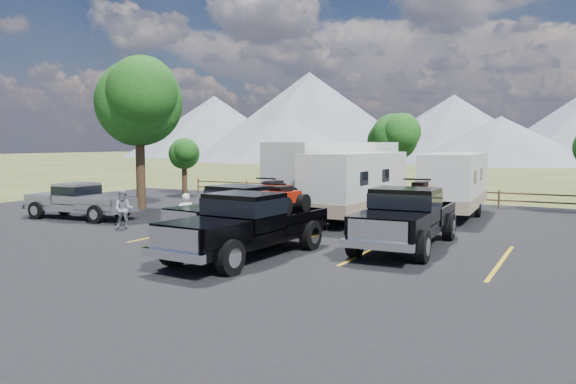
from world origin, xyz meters
The scene contains 17 objects.
ground centered at (0.00, 0.00, 0.00)m, with size 320.00×320.00×0.00m, color #3F5122.
asphalt_lot centered at (0.00, 3.00, 0.02)m, with size 44.00×34.00×0.04m, color black.
stall_lines centered at (0.00, 4.00, 0.04)m, with size 12.12×5.50×0.01m.
tree_big_nw centered at (-12.55, 9.03, 5.60)m, with size 5.54×5.18×7.84m.
tree_north centered at (-2.03, 19.02, 3.83)m, with size 3.46×3.24×5.25m.
tree_nw_small centered at (-16.02, 17.01, 2.78)m, with size 2.59×2.43×3.85m.
rail_fence centered at (2.00, 18.50, 0.61)m, with size 36.12×0.12×1.00m.
mountain_range centered at (-7.63, 105.98, 7.87)m, with size 209.00×71.00×20.00m.
rig_left centered at (-2.99, 4.16, 1.07)m, with size 3.00×6.66×2.14m.
rig_center centered at (-0.91, 1.20, 1.10)m, with size 2.71×6.72×2.20m.
rig_right centered at (2.89, 5.00, 1.12)m, with size 2.55×6.76×2.23m.
trailer_left centered at (-2.94, 12.38, 1.88)m, with size 4.20×10.14×3.51m.
trailer_center centered at (-0.97, 10.23, 1.63)m, with size 2.55×8.77×3.05m.
trailer_right centered at (2.64, 13.75, 1.61)m, with size 2.60×8.63×2.99m.
pickup_silver centered at (-12.38, 4.83, 0.89)m, with size 5.58×2.24×1.64m.
person_a centered at (-4.60, 2.76, 0.88)m, with size 0.61×0.40×1.67m, color white.
person_b centered at (-8.42, 3.57, 0.83)m, with size 0.77×0.60×1.58m, color gray.
Camera 1 is at (8.12, -13.20, 3.52)m, focal length 35.00 mm.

